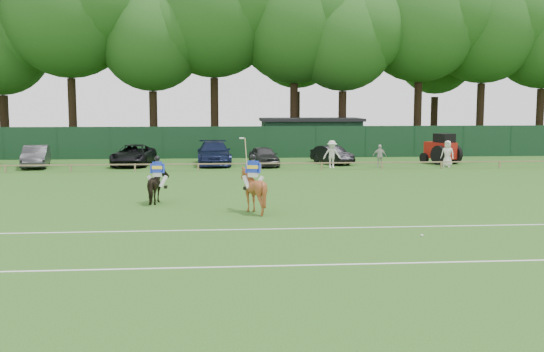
{
  "coord_description": "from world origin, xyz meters",
  "views": [
    {
      "loc": [
        -1.64,
        -22.77,
        4.45
      ],
      "look_at": [
        0.5,
        3.0,
        1.4
      ],
      "focal_mm": 42.0,
      "sensor_mm": 36.0,
      "label": 1
    }
  ],
  "objects": [
    {
      "name": "utility_shed",
      "position": [
        6.0,
        30.0,
        1.54
      ],
      "size": [
        8.4,
        4.4,
        3.04
      ],
      "color": "#14331E",
      "rests_on": "ground"
    },
    {
      "name": "perimeter_fence",
      "position": [
        0.0,
        27.0,
        1.25
      ],
      "size": [
        92.08,
        0.08,
        2.5
      ],
      "color": "#14351E",
      "rests_on": "ground"
    },
    {
      "name": "horse_chestnut",
      "position": [
        -0.31,
        2.39,
        0.91
      ],
      "size": [
        1.92,
        2.03,
        1.82
      ],
      "primitive_type": "imported",
      "rotation": [
        0.0,
        0.0,
        2.82
      ],
      "color": "brown",
      "rests_on": "ground"
    },
    {
      "name": "sedan_navy",
      "position": [
        -2.02,
        21.89,
        0.82
      ],
      "size": [
        2.5,
        5.72,
        1.64
      ],
      "primitive_type": "imported",
      "rotation": [
        0.0,
        0.0,
        0.04
      ],
      "color": "#121A3B",
      "rests_on": "ground"
    },
    {
      "name": "pitch_rail",
      "position": [
        0.0,
        18.0,
        0.45
      ],
      "size": [
        62.1,
        0.1,
        0.5
      ],
      "color": "#997F5B",
      "rests_on": "ground"
    },
    {
      "name": "spectator_right",
      "position": [
        13.79,
        19.06,
        0.9
      ],
      "size": [
        1.05,
        0.97,
        1.8
      ],
      "primitive_type": "imported",
      "rotation": [
        0.0,
        0.0,
        -0.6
      ],
      "color": "silver",
      "rests_on": "ground"
    },
    {
      "name": "hatch_grey",
      "position": [
        1.41,
        20.78,
        0.68
      ],
      "size": [
        2.18,
        4.19,
        1.36
      ],
      "primitive_type": "imported",
      "rotation": [
        0.0,
        0.0,
        0.15
      ],
      "color": "#2F2F31",
      "rests_on": "ground"
    },
    {
      "name": "polo_ball",
      "position": [
        5.0,
        -2.66,
        0.04
      ],
      "size": [
        0.09,
        0.09,
        0.09
      ],
      "primitive_type": "sphere",
      "color": "silver",
      "rests_on": "ground"
    },
    {
      "name": "suv_black",
      "position": [
        -7.59,
        21.78,
        0.72
      ],
      "size": [
        2.87,
        5.41,
        1.45
      ],
      "primitive_type": "imported",
      "rotation": [
        0.0,
        0.0,
        -0.09
      ],
      "color": "black",
      "rests_on": "ground"
    },
    {
      "name": "pitch_lines",
      "position": [
        0.0,
        -3.5,
        0.01
      ],
      "size": [
        60.0,
        5.1,
        0.01
      ],
      "color": "silver",
      "rests_on": "ground"
    },
    {
      "name": "tractor",
      "position": [
        14.21,
        21.37,
        1.02
      ],
      "size": [
        2.63,
        3.05,
        2.16
      ],
      "rotation": [
        0.0,
        0.0,
        0.43
      ],
      "color": "maroon",
      "rests_on": "ground"
    },
    {
      "name": "sedan_grey",
      "position": [
        -14.01,
        21.13,
        0.74
      ],
      "size": [
        2.31,
        4.7,
        1.48
      ],
      "primitive_type": "imported",
      "rotation": [
        0.0,
        0.0,
        0.17
      ],
      "color": "#2F2F32",
      "rests_on": "ground"
    },
    {
      "name": "horse_dark",
      "position": [
        -4.35,
        5.06,
        0.74
      ],
      "size": [
        0.9,
        1.8,
        1.49
      ],
      "primitive_type": "imported",
      "rotation": [
        0.0,
        0.0,
        3.09
      ],
      "color": "black",
      "rests_on": "ground"
    },
    {
      "name": "estate_black",
      "position": [
        6.38,
        21.89,
        0.64
      ],
      "size": [
        2.78,
        4.11,
        1.28
      ],
      "primitive_type": "imported",
      "rotation": [
        0.0,
        0.0,
        0.41
      ],
      "color": "black",
      "rests_on": "ground"
    },
    {
      "name": "spectator_mid",
      "position": [
        9.17,
        19.31,
        0.77
      ],
      "size": [
        0.96,
        0.56,
        1.54
      ],
      "primitive_type": "imported",
      "rotation": [
        0.0,
        0.0,
        -0.22
      ],
      "color": "beige",
      "rests_on": "ground"
    },
    {
      "name": "spectator_left",
      "position": [
        5.86,
        19.12,
        0.92
      ],
      "size": [
        1.23,
        0.75,
        1.84
      ],
      "primitive_type": "imported",
      "rotation": [
        0.0,
        0.0,
        0.06
      ],
      "color": "silver",
      "rests_on": "ground"
    },
    {
      "name": "ground",
      "position": [
        0.0,
        0.0,
        0.0
      ],
      "size": [
        160.0,
        160.0,
        0.0
      ],
      "primitive_type": "plane",
      "color": "#1E4C14",
      "rests_on": "ground"
    },
    {
      "name": "rider_chestnut",
      "position": [
        -0.32,
        2.38,
        1.71
      ],
      "size": [
        0.92,
        0.74,
        2.05
      ],
      "rotation": [
        0.0,
        0.0,
        2.82
      ],
      "color": "silver",
      "rests_on": "ground"
    },
    {
      "name": "tree_row",
      "position": [
        2.0,
        35.0,
        0.0
      ],
      "size": [
        96.0,
        12.0,
        21.0
      ],
      "primitive_type": null,
      "color": "#26561C",
      "rests_on": "ground"
    },
    {
      "name": "rider_dark",
      "position": [
        -4.35,
        5.05,
        1.44
      ],
      "size": [
        0.94,
        0.39,
        1.41
      ],
      "rotation": [
        0.0,
        0.0,
        3.09
      ],
      "color": "silver",
      "rests_on": "ground"
    }
  ]
}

